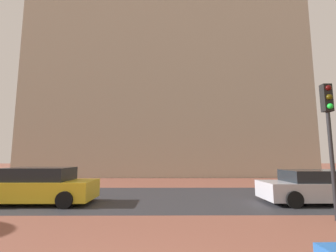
{
  "coord_description": "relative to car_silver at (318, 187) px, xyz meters",
  "views": [
    {
      "loc": [
        0.29,
        -2.17,
        1.91
      ],
      "look_at": [
        0.37,
        9.55,
        3.45
      ],
      "focal_mm": 25.3,
      "sensor_mm": 36.0,
      "label": 1
    }
  ],
  "objects": [
    {
      "name": "ground_plane",
      "position": [
        -6.63,
        2.07,
        -0.66
      ],
      "size": [
        120.0,
        120.0,
        0.0
      ],
      "primitive_type": "plane",
      "color": "brown"
    },
    {
      "name": "car_yellow",
      "position": [
        -11.66,
        -0.0,
        0.05
      ],
      "size": [
        4.57,
        2.12,
        1.48
      ],
      "color": "gold",
      "rests_on": "ground_plane"
    },
    {
      "name": "car_silver",
      "position": [
        0.0,
        0.0,
        0.0
      ],
      "size": [
        4.58,
        2.09,
        1.36
      ],
      "color": "#B2B2BC",
      "rests_on": "ground_plane"
    },
    {
      "name": "street_asphalt_strip",
      "position": [
        -6.63,
        1.56,
        -0.66
      ],
      "size": [
        120.0,
        7.1,
        0.0
      ],
      "primitive_type": "cube",
      "color": "#2D2D33",
      "rests_on": "ground_plane"
    },
    {
      "name": "landmark_building",
      "position": [
        -6.33,
        19.13,
        10.6
      ],
      "size": [
        28.86,
        14.94,
        33.89
      ],
      "color": "#B2A893",
      "rests_on": "ground_plane"
    },
    {
      "name": "traffic_light_pole",
      "position": [
        -1.16,
        -2.7,
        2.33
      ],
      "size": [
        0.28,
        0.34,
        4.26
      ],
      "color": "black",
      "rests_on": "ground_plane"
    }
  ]
}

